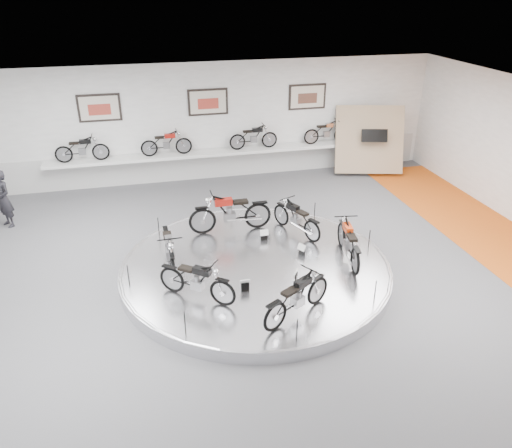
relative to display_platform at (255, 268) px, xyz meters
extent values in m
plane|color=#505052|center=(0.00, -0.30, -0.15)|extent=(16.00, 16.00, 0.00)
plane|color=white|center=(0.00, -0.30, 3.85)|extent=(16.00, 16.00, 0.00)
plane|color=white|center=(0.00, 6.70, 1.85)|extent=(16.00, 0.00, 16.00)
cube|color=#CE4F14|center=(6.80, -0.30, -0.14)|extent=(2.40, 12.60, 0.01)
cube|color=#BCBCBA|center=(0.00, 6.68, 0.40)|extent=(15.68, 0.04, 1.10)
cylinder|color=silver|center=(0.00, 0.00, 0.00)|extent=(6.40, 6.40, 0.30)
torus|color=#B2B2BA|center=(0.00, 0.00, 0.12)|extent=(6.40, 6.40, 0.10)
cube|color=silver|center=(0.00, 6.40, 0.85)|extent=(11.00, 0.55, 0.10)
cube|color=beige|center=(-3.50, 6.66, 2.55)|extent=(1.35, 0.06, 0.88)
cube|color=beige|center=(0.00, 6.66, 2.55)|extent=(1.35, 0.06, 0.88)
cube|color=beige|center=(3.50, 6.66, 2.55)|extent=(1.35, 0.06, 0.88)
cube|color=#9A8164|center=(5.60, 5.80, 1.10)|extent=(2.56, 1.52, 2.30)
imported|color=black|center=(-6.27, 4.25, 0.68)|extent=(0.69, 0.72, 1.66)
camera|label=1|loc=(-2.44, -9.97, 6.26)|focal=35.00mm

